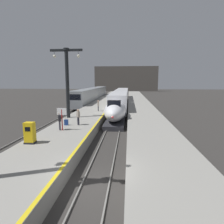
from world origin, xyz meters
name	(u,v)px	position (x,y,z in m)	size (l,w,h in m)	color
ground_plane	(95,188)	(0.00, 0.00, 0.00)	(260.00, 260.00, 0.00)	#33302D
platform_left	(97,110)	(-4.05, 24.75, 0.53)	(4.80, 110.00, 1.05)	gray
platform_right	(141,110)	(4.05, 24.75, 0.53)	(4.80, 110.00, 1.05)	gray
platform_left_safety_stripe	(109,107)	(-1.77, 24.75, 1.05)	(0.20, 107.80, 0.01)	yellow
rail_main_left	(116,110)	(-0.75, 27.50, 0.06)	(0.08, 110.00, 0.12)	slate
rail_main_right	(123,110)	(0.75, 27.50, 0.06)	(0.08, 110.00, 0.12)	slate
rail_secondary_left	(75,110)	(-8.85, 27.50, 0.06)	(0.08, 110.00, 0.12)	slate
rail_secondary_right	(83,110)	(-7.35, 27.50, 0.06)	(0.08, 110.00, 0.12)	slate
highspeed_train_main	(120,99)	(0.00, 30.55, 1.92)	(2.92, 39.24, 3.60)	silver
regional_train_adjacent	(93,94)	(-8.10, 42.94, 2.13)	(2.85, 36.60, 3.80)	gray
station_column_mid	(67,76)	(-5.90, 14.18, 6.25)	(4.00, 0.68, 8.57)	black
passenger_near_edge	(78,116)	(-3.54, 10.10, 2.04)	(0.44, 0.42, 1.69)	#23232D
passenger_mid_platform	(60,120)	(-4.73, 7.85, 2.04)	(0.37, 0.51, 1.69)	#23232D
passenger_far_waiting	(98,105)	(-2.97, 19.91, 2.04)	(0.31, 0.55, 1.69)	#23232D
rolling_suitcase	(66,122)	(-4.79, 9.89, 1.35)	(0.40, 0.22, 0.98)	navy
ticket_machine_yellow	(30,134)	(-5.55, 3.85, 1.79)	(0.76, 0.62, 1.60)	yellow
departure_info_board	(62,115)	(-4.47, 7.79, 2.56)	(0.90, 0.10, 2.12)	maroon
terminus_back_wall	(126,79)	(0.00, 102.00, 7.00)	(36.00, 2.00, 14.00)	#4C4742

